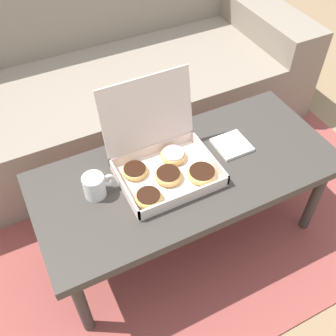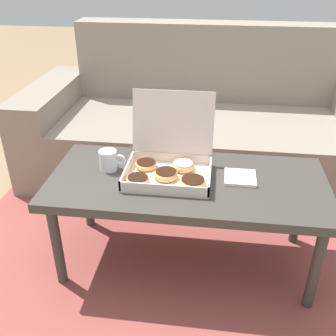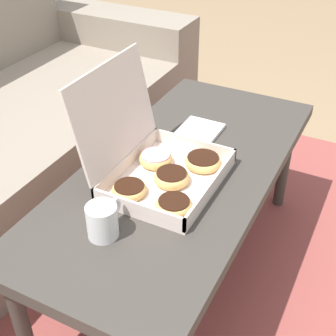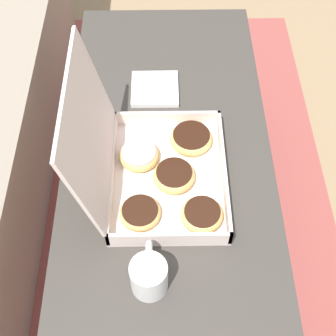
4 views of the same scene
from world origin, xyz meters
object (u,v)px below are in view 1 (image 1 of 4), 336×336
Objects in this scene: couch at (107,81)px; pastry_box at (164,163)px; coffee_table at (187,177)px; coffee_mug at (95,186)px.

couch reaches higher than pastry_box.
coffee_mug is (-0.35, 0.04, 0.09)m from coffee_table.
coffee_table is at bearing -90.00° from couch.
pastry_box is at bearing -95.45° from couch.
coffee_table is 3.28× the size of pastry_box.
pastry_box is 0.27m from coffee_mug.
pastry_box is (-0.09, 0.03, 0.10)m from coffee_table.
coffee_mug is at bearing -111.86° from couch.
coffee_table is (0.00, -0.92, 0.12)m from couch.
couch is 18.07× the size of coffee_mug.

